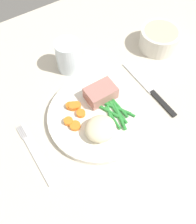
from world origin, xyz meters
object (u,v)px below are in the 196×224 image
Objects in this scene: meat_portion at (101,93)px; water_glass at (67,58)px; dinner_plate at (98,116)px; salad_bowl at (160,38)px; knife at (150,89)px; fork at (34,154)px.

water_glass reaches higher than meat_portion.
dinner_plate is 3.31× the size of meat_portion.
dinner_plate is 2.17× the size of salad_bowl.
water_glass is at bearing 131.50° from knife.
dinner_plate is 15.85cm from knife.
knife is at bearing -52.60° from water_glass.
fork is (-20.35, -4.06, -3.10)cm from meat_portion.
dinner_plate is 1.45× the size of fork.
knife is 16.76cm from salad_bowl.
water_glass is (-13.86, 18.12, 3.49)cm from knife.
knife is 1.84× the size of salad_bowl.
meat_portion reaches higher than dinner_plate.
water_glass reaches higher than knife.
knife is (32.93, -0.03, -0.00)cm from fork.
meat_portion is (3.26, 3.80, 2.50)cm from dinner_plate.
meat_portion is at bearing 49.40° from dinner_plate.
knife reaches higher than fork.
water_glass is 0.78× the size of salad_bowl.
dinner_plate reaches higher than knife.
dinner_plate is at bearing -130.60° from meat_portion.
salad_bowl is at bearing 21.37° from dinner_plate.
dinner_plate is at bearing -2.95° from fork.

